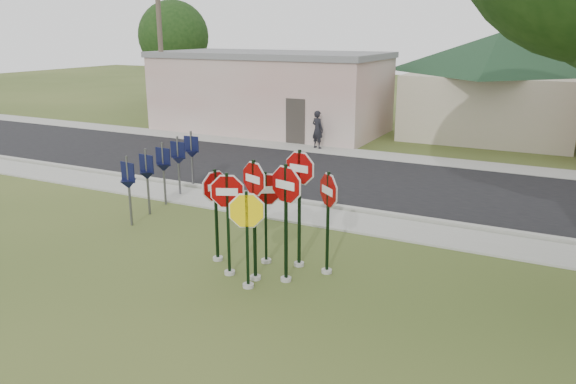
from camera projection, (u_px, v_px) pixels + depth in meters
The scene contains 19 objects.
ground at pixel (235, 298), 11.54m from camera, with size 120.00×120.00×0.00m, color #364A1B.
sidewalk_near at pixel (336, 219), 16.24m from camera, with size 60.00×1.60×0.06m, color gray.
road at pixel (384, 183), 20.10m from camera, with size 60.00×7.00×0.04m, color black.
sidewalk_far at pixel (415, 159), 23.78m from camera, with size 60.00×1.60×0.06m, color gray.
curb at pixel (349, 209), 17.09m from camera, with size 60.00×0.20×0.14m, color gray.
stop_sign_center at pixel (254, 204), 11.94m from camera, with size 0.94×0.38×2.80m.
stop_sign_yellow at pixel (247, 228), 11.66m from camera, with size 0.93×0.49×2.25m.
stop_sign_left at pixel (228, 211), 12.26m from camera, with size 0.96×0.42×2.46m.
stop_sign_right at pixel (286, 206), 11.86m from camera, with size 1.08×0.29×2.75m.
stop_sign_back_right at pixel (299, 192), 12.64m from camera, with size 1.03×0.24×2.87m.
stop_sign_back_left at pixel (266, 206), 12.93m from camera, with size 0.90×0.55×2.32m.
stop_sign_far_right at pixel (328, 209), 12.33m from camera, with size 0.82×0.69×2.47m.
stop_sign_far_left at pixel (216, 204), 13.07m from camera, with size 0.32×0.94×2.33m.
route_sign_row at pixel (164, 167), 17.40m from camera, with size 1.43×4.63×2.00m.
building_stucco at pixel (270, 91), 30.27m from camera, with size 12.20×6.20×4.20m.
building_house at pixel (497, 64), 28.50m from camera, with size 11.60×11.60×6.20m.
utility_pole_near at pixel (160, 37), 29.27m from camera, with size 2.20×0.26×9.50m.
bg_tree_left at pixel (174, 36), 39.44m from camera, with size 4.90×4.90×7.35m.
pedestrian at pixel (318, 129), 25.67m from camera, with size 0.63×0.41×1.73m, color black.
Camera 1 is at (5.71, -8.85, 5.31)m, focal length 35.00 mm.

